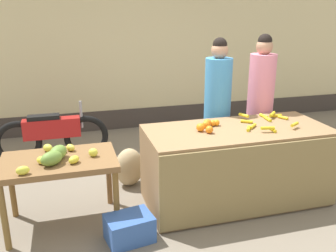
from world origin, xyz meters
name	(u,v)px	position (x,y,z in m)	size (l,w,h in m)	color
ground_plane	(199,204)	(0.00, 0.00, 0.00)	(24.00, 24.00, 0.00)	#756B5B
market_wall_back	(141,31)	(0.00, 3.11, 1.76)	(9.16, 0.23, 3.58)	beige
fruit_stall_counter	(236,165)	(0.44, -0.01, 0.44)	(2.07, 0.93, 0.88)	olive
side_table_wooden	(59,168)	(-1.50, 0.00, 0.64)	(1.13, 0.70, 0.74)	brown
banana_bunch_pile	(266,121)	(0.83, 0.09, 0.91)	(0.70, 0.63, 0.07)	gold
orange_pile	(207,125)	(0.10, 0.08, 0.92)	(0.33, 0.30, 0.09)	orange
mango_papaya_pile	(56,155)	(-1.52, -0.05, 0.79)	(0.77, 0.63, 0.14)	#D3D143
vendor_woman_blue_shirt	(217,109)	(0.48, 0.70, 0.92)	(0.34, 0.34, 1.82)	#33333D
vendor_woman_pink_shirt	(260,105)	(1.08, 0.66, 0.94)	(0.34, 0.34, 1.85)	#33333D
parked_motorcycle	(52,135)	(-1.62, 1.77, 0.40)	(1.60, 0.18, 0.88)	black
produce_crate	(129,228)	(-0.89, -0.47, 0.13)	(0.44, 0.32, 0.26)	#3359A5
produce_sack	(129,167)	(-0.69, 0.69, 0.25)	(0.36, 0.30, 0.49)	tan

